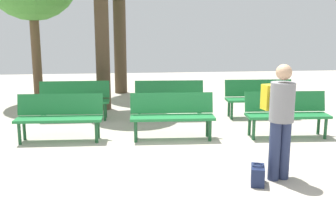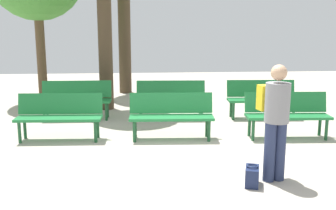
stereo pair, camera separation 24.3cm
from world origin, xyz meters
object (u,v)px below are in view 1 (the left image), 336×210
bench_r1_c0 (74,98)px  handbag (258,175)px  bench_r0_c2 (286,111)px  bench_r0_c1 (172,113)px  bench_r1_c2 (259,96)px  visitor_with_backpack (280,115)px  bench_r1_c1 (169,97)px  bench_r0_c0 (60,114)px

bench_r1_c0 → handbag: bench_r1_c0 is taller
bench_r0_c2 → bench_r0_c1: bearing=-179.1°
bench_r1_c2 → visitor_with_backpack: bearing=-101.9°
bench_r1_c0 → visitor_with_backpack: bearing=-49.4°
bench_r1_c2 → bench_r0_c1: bearing=-142.0°
bench_r1_c1 → bench_r1_c2: bearing=1.3°
bench_r0_c0 → bench_r0_c1: (2.12, -0.10, 0.00)m
handbag → bench_r1_c1: bearing=100.9°
bench_r0_c0 → bench_r1_c1: size_ratio=1.00×
bench_r0_c2 → bench_r1_c0: bearing=159.3°
bench_r1_c2 → bench_r1_c1: bearing=-179.0°
bench_r0_c1 → handbag: (0.91, -2.38, -0.37)m
bench_r1_c1 → visitor_with_backpack: (1.13, -3.86, 0.43)m
bench_r0_c0 → bench_r1_c1: bearing=36.9°
bench_r1_c0 → bench_r1_c1: 2.19m
bench_r1_c1 → bench_r1_c2: size_ratio=1.00×
bench_r0_c1 → bench_r0_c2: bearing=0.4°
bench_r1_c1 → handbag: size_ratio=4.53×
visitor_with_backpack → handbag: 0.90m
bench_r0_c2 → bench_r1_c2: bearing=92.4°
bench_r0_c0 → bench_r0_c1: 2.13m
bench_r0_c0 → bench_r1_c2: size_ratio=1.00×
visitor_with_backpack → bench_r1_c0: bearing=-61.5°
bench_r1_c2 → visitor_with_backpack: visitor_with_backpack is taller
handbag → bench_r0_c1: bearing=111.0°
bench_r0_c0 → bench_r1_c0: (0.07, 1.71, 0.00)m
bench_r0_c0 → bench_r1_c0: bearing=89.8°
bench_r0_c1 → bench_r1_c0: (-2.06, 1.81, 0.00)m
bench_r0_c1 → bench_r0_c2: (2.24, -0.09, 0.00)m
bench_r0_c2 → handbag: bearing=-117.1°
bench_r0_c0 → visitor_with_backpack: bearing=-31.9°
bench_r0_c0 → bench_r1_c2: same height
bench_r1_c2 → visitor_with_backpack: 3.94m
bench_r0_c2 → bench_r0_c0: bearing=-179.4°
visitor_with_backpack → handbag: size_ratio=4.60×
bench_r1_c0 → handbag: bearing=-53.7°
bench_r0_c1 → handbag: 2.58m
bench_r0_c1 → bench_r1_c2: bearing=37.7°
bench_r0_c0 → bench_r1_c2: 4.64m
bench_r1_c2 → visitor_with_backpack: size_ratio=0.98×
bench_r1_c1 → handbag: bench_r1_c1 is taller
bench_r0_c0 → handbag: (3.04, -2.48, -0.37)m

